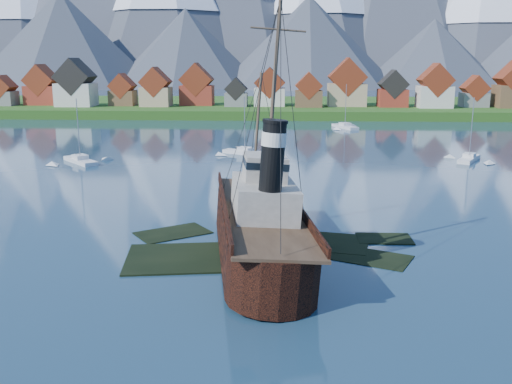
{
  "coord_description": "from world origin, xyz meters",
  "views": [
    {
      "loc": [
        3.81,
        -56.29,
        19.52
      ],
      "look_at": [
        0.61,
        6.0,
        5.0
      ],
      "focal_mm": 40.0,
      "sensor_mm": 36.0,
      "label": 1
    }
  ],
  "objects_px": {
    "sailboat_c": "(245,153)",
    "sailboat_e": "(345,127)",
    "sailboat_d": "(469,159)",
    "sailboat_a": "(80,161)",
    "tugboat_wreck": "(258,222)"
  },
  "relations": [
    {
      "from": "tugboat_wreck",
      "to": "sailboat_d",
      "type": "distance_m",
      "value": 68.94
    },
    {
      "from": "sailboat_a",
      "to": "sailboat_e",
      "type": "xyz_separation_m",
      "value": [
        57.02,
        60.24,
        0.0
      ]
    },
    {
      "from": "sailboat_a",
      "to": "sailboat_c",
      "type": "height_order",
      "value": "sailboat_a"
    },
    {
      "from": "sailboat_c",
      "to": "sailboat_e",
      "type": "xyz_separation_m",
      "value": [
        25.91,
        48.4,
        0.01
      ]
    },
    {
      "from": "sailboat_d",
      "to": "sailboat_a",
      "type": "bearing_deg",
      "value": -145.81
    },
    {
      "from": "sailboat_d",
      "to": "tugboat_wreck",
      "type": "bearing_deg",
      "value": -94.8
    },
    {
      "from": "tugboat_wreck",
      "to": "sailboat_a",
      "type": "distance_m",
      "value": 62.87
    },
    {
      "from": "sailboat_d",
      "to": "sailboat_c",
      "type": "bearing_deg",
      "value": -157.75
    },
    {
      "from": "sailboat_c",
      "to": "sailboat_d",
      "type": "relative_size",
      "value": 0.97
    },
    {
      "from": "tugboat_wreck",
      "to": "sailboat_e",
      "type": "distance_m",
      "value": 112.85
    },
    {
      "from": "sailboat_e",
      "to": "sailboat_a",
      "type": "bearing_deg",
      "value": -156.34
    },
    {
      "from": "sailboat_c",
      "to": "sailboat_d",
      "type": "height_order",
      "value": "sailboat_d"
    },
    {
      "from": "tugboat_wreck",
      "to": "sailboat_d",
      "type": "bearing_deg",
      "value": 47.03
    },
    {
      "from": "sailboat_c",
      "to": "sailboat_e",
      "type": "height_order",
      "value": "sailboat_e"
    },
    {
      "from": "tugboat_wreck",
      "to": "sailboat_c",
      "type": "xyz_separation_m",
      "value": [
        -5.85,
        62.61,
        -3.0
      ]
    }
  ]
}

